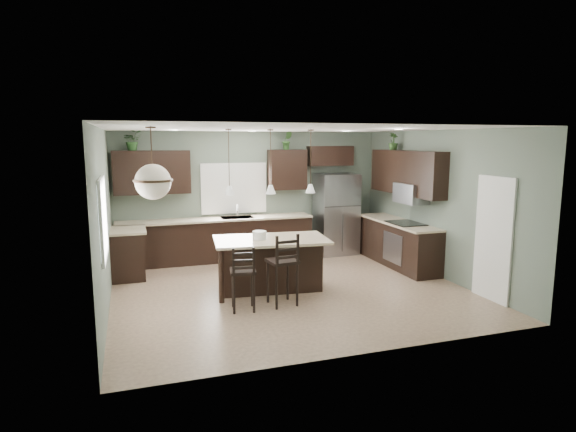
% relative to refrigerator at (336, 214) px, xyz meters
% --- Properties ---
extents(ground, '(6.00, 6.00, 0.00)m').
position_rel_refrigerator_xyz_m(ground, '(-1.89, -2.29, -0.93)').
color(ground, '#9E8466').
rests_on(ground, ground).
extents(pantry_door, '(0.04, 0.82, 2.04)m').
position_rel_refrigerator_xyz_m(pantry_door, '(1.08, -3.84, 0.09)').
color(pantry_door, white).
rests_on(pantry_door, ground).
extents(window_back, '(1.35, 0.02, 1.00)m').
position_rel_refrigerator_xyz_m(window_back, '(-2.29, 0.45, 0.62)').
color(window_back, white).
rests_on(window_back, room_shell).
extents(window_left, '(0.02, 1.10, 1.00)m').
position_rel_refrigerator_xyz_m(window_left, '(-4.88, -3.09, 0.62)').
color(window_left, white).
rests_on(window_left, room_shell).
extents(left_return_cabs, '(0.60, 0.90, 0.90)m').
position_rel_refrigerator_xyz_m(left_return_cabs, '(-4.59, -0.59, -0.48)').
color(left_return_cabs, black).
rests_on(left_return_cabs, ground).
extents(left_return_countertop, '(0.66, 0.96, 0.04)m').
position_rel_refrigerator_xyz_m(left_return_countertop, '(-4.57, -0.59, -0.01)').
color(left_return_countertop, beige).
rests_on(left_return_countertop, left_return_cabs).
extents(back_lower_cabs, '(4.20, 0.60, 0.90)m').
position_rel_refrigerator_xyz_m(back_lower_cabs, '(-2.74, 0.16, -0.48)').
color(back_lower_cabs, black).
rests_on(back_lower_cabs, ground).
extents(back_countertop, '(4.20, 0.66, 0.04)m').
position_rel_refrigerator_xyz_m(back_countertop, '(-2.74, 0.14, -0.01)').
color(back_countertop, beige).
rests_on(back_countertop, back_lower_cabs).
extents(sink_inset, '(0.70, 0.45, 0.01)m').
position_rel_refrigerator_xyz_m(sink_inset, '(-2.29, 0.14, 0.01)').
color(sink_inset, gray).
rests_on(sink_inset, back_countertop).
extents(faucet, '(0.02, 0.02, 0.28)m').
position_rel_refrigerator_xyz_m(faucet, '(-2.29, 0.11, 0.16)').
color(faucet, silver).
rests_on(faucet, back_countertop).
extents(back_upper_left, '(1.55, 0.34, 0.90)m').
position_rel_refrigerator_xyz_m(back_upper_left, '(-4.04, 0.29, 1.02)').
color(back_upper_left, black).
rests_on(back_upper_left, room_shell).
extents(back_upper_right, '(0.85, 0.34, 0.90)m').
position_rel_refrigerator_xyz_m(back_upper_right, '(-1.09, 0.29, 1.02)').
color(back_upper_right, black).
rests_on(back_upper_right, room_shell).
extents(fridge_header, '(1.05, 0.34, 0.45)m').
position_rel_refrigerator_xyz_m(fridge_header, '(-0.04, 0.29, 1.32)').
color(fridge_header, black).
rests_on(fridge_header, room_shell).
extents(right_lower_cabs, '(0.60, 2.35, 0.90)m').
position_rel_refrigerator_xyz_m(right_lower_cabs, '(0.81, -1.41, -0.48)').
color(right_lower_cabs, black).
rests_on(right_lower_cabs, ground).
extents(right_countertop, '(0.66, 2.35, 0.04)m').
position_rel_refrigerator_xyz_m(right_countertop, '(0.79, -1.41, -0.01)').
color(right_countertop, beige).
rests_on(right_countertop, right_lower_cabs).
extents(cooktop, '(0.58, 0.75, 0.02)m').
position_rel_refrigerator_xyz_m(cooktop, '(0.79, -1.69, 0.02)').
color(cooktop, black).
rests_on(cooktop, right_countertop).
extents(wall_oven_front, '(0.01, 0.72, 0.60)m').
position_rel_refrigerator_xyz_m(wall_oven_front, '(0.50, -1.69, -0.48)').
color(wall_oven_front, gray).
rests_on(wall_oven_front, right_lower_cabs).
extents(right_upper_cabs, '(0.34, 2.35, 0.90)m').
position_rel_refrigerator_xyz_m(right_upper_cabs, '(0.94, -1.41, 1.02)').
color(right_upper_cabs, black).
rests_on(right_upper_cabs, room_shell).
extents(microwave, '(0.40, 0.75, 0.40)m').
position_rel_refrigerator_xyz_m(microwave, '(0.89, -1.69, 0.62)').
color(microwave, gray).
rests_on(microwave, right_upper_cabs).
extents(refrigerator, '(0.90, 0.74, 1.85)m').
position_rel_refrigerator_xyz_m(refrigerator, '(0.00, 0.00, 0.00)').
color(refrigerator, '#94939B').
rests_on(refrigerator, ground).
extents(kitchen_island, '(2.06, 1.31, 0.92)m').
position_rel_refrigerator_xyz_m(kitchen_island, '(-2.22, -2.22, -0.46)').
color(kitchen_island, black).
rests_on(kitchen_island, ground).
extents(serving_dish, '(0.24, 0.24, 0.14)m').
position_rel_refrigerator_xyz_m(serving_dish, '(-2.41, -2.20, 0.07)').
color(serving_dish, silver).
rests_on(serving_dish, kitchen_island).
extents(bar_stool_left, '(0.43, 0.43, 1.03)m').
position_rel_refrigerator_xyz_m(bar_stool_left, '(-2.91, -3.06, -0.41)').
color(bar_stool_left, black).
rests_on(bar_stool_left, ground).
extents(bar_stool_center, '(0.48, 0.48, 1.17)m').
position_rel_refrigerator_xyz_m(bar_stool_center, '(-2.26, -3.00, -0.34)').
color(bar_stool_center, black).
rests_on(bar_stool_center, ground).
extents(pendant_left, '(0.17, 0.17, 1.10)m').
position_rel_refrigerator_xyz_m(pendant_left, '(-2.91, -2.15, 1.32)').
color(pendant_left, silver).
rests_on(pendant_left, room_shell).
extents(pendant_center, '(0.17, 0.17, 1.10)m').
position_rel_refrigerator_xyz_m(pendant_center, '(-2.22, -2.22, 1.32)').
color(pendant_center, white).
rests_on(pendant_center, room_shell).
extents(pendant_right, '(0.17, 0.17, 1.10)m').
position_rel_refrigerator_xyz_m(pendant_right, '(-1.52, -2.30, 1.32)').
color(pendant_right, white).
rests_on(pendant_right, room_shell).
extents(chandelier, '(0.53, 0.53, 0.99)m').
position_rel_refrigerator_xyz_m(chandelier, '(-4.19, -3.28, 1.38)').
color(chandelier, '#F2DFC6').
rests_on(chandelier, room_shell).
extents(plant_back_left, '(0.41, 0.37, 0.41)m').
position_rel_refrigerator_xyz_m(plant_back_left, '(-4.39, 0.26, 1.68)').
color(plant_back_left, '#244A20').
rests_on(plant_back_left, back_upper_left).
extents(plant_back_right, '(0.25, 0.21, 0.41)m').
position_rel_refrigerator_xyz_m(plant_back_right, '(-1.10, 0.26, 1.68)').
color(plant_back_right, '#305A27').
rests_on(plant_back_right, back_upper_right).
extents(plant_right_wall, '(0.23, 0.23, 0.36)m').
position_rel_refrigerator_xyz_m(plant_right_wall, '(0.91, -0.89, 1.66)').
color(plant_right_wall, '#2B4B21').
rests_on(plant_right_wall, right_upper_cabs).
extents(room_shell, '(6.00, 6.00, 6.00)m').
position_rel_refrigerator_xyz_m(room_shell, '(-1.89, -2.29, 0.77)').
color(room_shell, slate).
rests_on(room_shell, ground).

